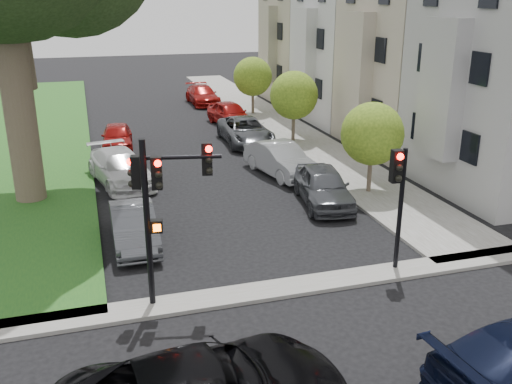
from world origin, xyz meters
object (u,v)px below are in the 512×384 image
object	(u,v)px
small_tree_c	(253,77)
car_parked_6	(120,168)
car_parked_3	(230,114)
car_parked_0	(323,186)
small_tree_b	(294,95)
car_parked_5	(134,226)
traffic_signal_main	(160,193)
car_parked_7	(117,137)
small_tree_a	(372,134)
car_parked_4	(202,95)
car_parked_1	(281,159)
car_parked_2	(245,131)
traffic_signal_secondary	(398,188)

from	to	relation	value
small_tree_c	car_parked_6	world-z (taller)	small_tree_c
car_parked_3	car_parked_6	world-z (taller)	car_parked_3
car_parked_6	car_parked_0	bearing A→B (deg)	-45.25
small_tree_b	car_parked_5	world-z (taller)	small_tree_b
traffic_signal_main	car_parked_7	world-z (taller)	traffic_signal_main
small_tree_a	car_parked_3	xyz separation A→B (m)	(-2.37, 14.59, -1.84)
car_parked_4	car_parked_3	bearing A→B (deg)	-89.74
small_tree_c	car_parked_1	world-z (taller)	small_tree_c
car_parked_1	car_parked_3	xyz separation A→B (m)	(0.37, 11.01, 0.01)
car_parked_1	car_parked_3	bearing A→B (deg)	76.72
small_tree_c	car_parked_0	world-z (taller)	small_tree_c
car_parked_3	small_tree_b	bearing A→B (deg)	-74.96
car_parked_4	small_tree_a	bearing A→B (deg)	-84.58
traffic_signal_main	car_parked_5	distance (m)	4.98
car_parked_4	car_parked_5	distance (m)	26.00
traffic_signal_main	car_parked_5	size ratio (longest dim) A/B	1.15
car_parked_2	car_parked_5	world-z (taller)	car_parked_2
car_parked_2	car_parked_3	distance (m)	4.79
car_parked_4	car_parked_6	xyz separation A→B (m)	(-7.47, -18.01, 0.03)
car_parked_7	car_parked_0	bearing A→B (deg)	-52.66
car_parked_0	car_parked_3	world-z (taller)	car_parked_0
car_parked_6	car_parked_5	bearing A→B (deg)	-102.36
car_parked_6	car_parked_7	size ratio (longest dim) A/B	1.27
traffic_signal_main	car_parked_1	bearing A→B (deg)	56.11
car_parked_3	car_parked_4	xyz separation A→B (m)	(-0.18, 7.87, -0.06)
small_tree_b	car_parked_2	size ratio (longest dim) A/B	0.77
car_parked_5	car_parked_6	xyz separation A→B (m)	(0.06, 6.88, 0.07)
car_parked_5	car_parked_6	bearing A→B (deg)	89.38
traffic_signal_main	car_parked_7	bearing A→B (deg)	90.40
car_parked_0	traffic_signal_secondary	bearing A→B (deg)	-83.81
car_parked_3	car_parked_5	distance (m)	18.68
car_parked_3	car_parked_6	xyz separation A→B (m)	(-7.65, -10.14, -0.03)
small_tree_c	small_tree_b	bearing A→B (deg)	-90.00
traffic_signal_secondary	car_parked_2	size ratio (longest dim) A/B	0.74
traffic_signal_secondary	car_parked_0	size ratio (longest dim) A/B	0.86
car_parked_2	car_parked_7	distance (m)	7.12
traffic_signal_main	car_parked_6	world-z (taller)	traffic_signal_main
small_tree_b	car_parked_6	world-z (taller)	small_tree_b
traffic_signal_main	car_parked_1	xyz separation A→B (m)	(6.89, 10.25, -2.49)
car_parked_5	car_parked_7	world-z (taller)	car_parked_7
small_tree_b	traffic_signal_main	bearing A→B (deg)	-121.11
traffic_signal_main	car_parked_5	xyz separation A→B (m)	(-0.45, 4.24, -2.57)
car_parked_4	car_parked_7	xyz separation A→B (m)	(-7.20, -11.72, -0.02)
car_parked_2	car_parked_4	xyz separation A→B (m)	(0.14, 12.65, -0.03)
traffic_signal_main	car_parked_4	size ratio (longest dim) A/B	0.97
car_parked_4	car_parked_6	size ratio (longest dim) A/B	0.95
small_tree_c	car_parked_2	world-z (taller)	small_tree_c
traffic_signal_main	small_tree_c	bearing A→B (deg)	68.23
car_parked_2	car_parked_5	xyz separation A→B (m)	(-7.39, -12.23, -0.06)
traffic_signal_secondary	car_parked_7	xyz separation A→B (m)	(-7.08, 17.45, -2.04)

